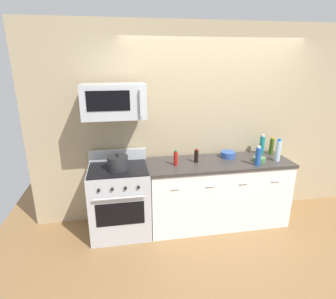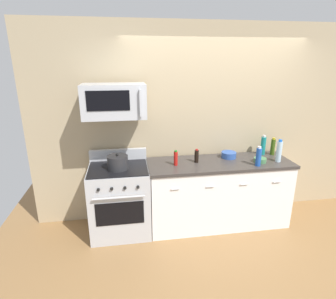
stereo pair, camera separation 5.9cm
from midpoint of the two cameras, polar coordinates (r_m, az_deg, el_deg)
ground_plane at (r=4.15m, az=10.35°, el=-14.48°), size 6.02×6.02×0.00m
back_wall at (r=3.99m, az=9.52°, el=5.33°), size 5.02×0.10×2.70m
counter_unit at (r=3.93m, az=10.73°, el=-8.80°), size 1.93×0.66×0.92m
range_oven at (r=3.72m, az=-9.46°, el=-10.15°), size 0.76×0.69×1.07m
microwave at (r=3.36m, az=-10.58°, el=9.86°), size 0.74×0.44×0.40m
bottle_soda_blue at (r=3.69m, az=18.70°, el=-1.42°), size 0.07×0.07×0.26m
bottle_soy_sauce_dark at (r=3.65m, az=6.41°, el=-1.37°), size 0.06×0.06×0.18m
bottle_sparkling_teal at (r=4.16m, az=19.51°, el=0.82°), size 0.07×0.07×0.29m
bottle_water_clear at (r=3.93m, az=22.44°, el=-0.34°), size 0.07×0.07×0.30m
bottle_olive_oil at (r=4.20m, az=21.29°, el=0.55°), size 0.06×0.06×0.25m
bottle_hot_sauce_red at (r=3.53m, az=2.09°, el=-1.81°), size 0.05×0.05×0.20m
bowl_green_glaze at (r=3.86m, az=18.96°, el=-2.05°), size 0.16×0.16×0.06m
bowl_blue_mixing at (r=3.91m, az=12.91°, el=-1.06°), size 0.20×0.20×0.08m
stockpot at (r=3.45m, az=-9.91°, el=-2.65°), size 0.26×0.26×0.20m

